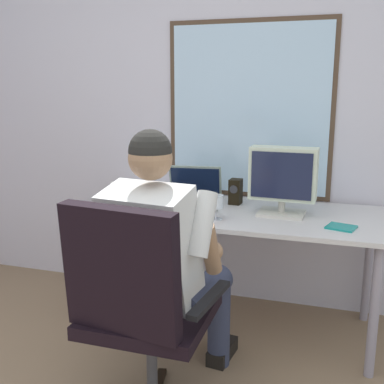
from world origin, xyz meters
The scene contains 10 objects.
wall_rear centered at (0.01, 2.06, 1.26)m, with size 4.66×0.08×2.51m.
desk centered at (0.24, 1.62, 0.66)m, with size 1.71×0.76×0.74m.
office_chair centered at (0.04, 0.64, 0.59)m, with size 0.66×0.58×1.02m.
person_seated centered at (0.07, 0.90, 0.68)m, with size 0.55×0.81×1.29m.
crt_monitor centered at (0.52, 1.62, 0.97)m, with size 0.38×0.22×0.39m.
laptop centered at (-0.04, 1.69, 0.80)m, with size 0.37×0.36×0.24m.
wine_glass centered at (0.18, 1.41, 0.84)m, with size 0.08×0.08×0.14m.
desk_speaker centered at (0.21, 1.79, 0.82)m, with size 0.08×0.10×0.16m.
cd_case centered at (0.85, 1.45, 0.75)m, with size 0.17×0.16×0.01m.
coffee_mug centered at (-0.30, 1.42, 0.79)m, with size 0.08×0.08×0.10m.
Camera 1 is at (0.81, -1.04, 1.47)m, focal length 43.93 mm.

